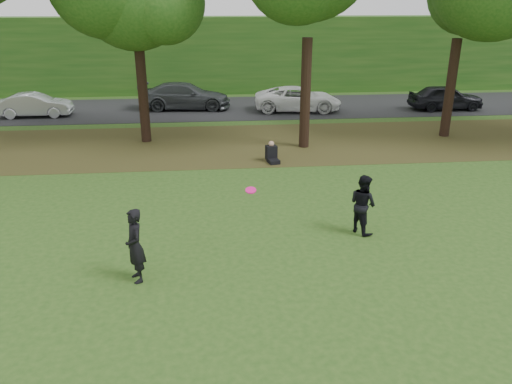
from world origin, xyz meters
The scene contains 9 objects.
ground centered at (0.00, 0.00, 0.00)m, with size 120.00×120.00×0.00m, color #284C17.
leaf_litter centered at (0.00, 13.00, 0.01)m, with size 60.00×7.00×0.01m, color #4E351B.
street centered at (0.00, 21.00, 0.01)m, with size 70.00×7.00×0.02m, color black.
far_hedge centered at (0.00, 27.00, 2.50)m, with size 70.00×3.00×5.00m, color #1F5017.
player_left centered at (-1.91, 1.63, 0.88)m, with size 0.64×0.42×1.76m, color black.
player_right centered at (3.98, 3.63, 0.84)m, with size 0.81×0.63×1.67m, color black.
parked_cars centered at (-1.34, 20.14, 0.74)m, with size 36.71×3.82×1.52m.
frisbee centered at (0.82, 2.77, 1.69)m, with size 0.31×0.30×0.12m.
seated_person centered at (2.32, 10.27, 0.31)m, with size 0.54×0.79×0.83m.
Camera 1 is at (-0.16, -8.64, 6.07)m, focal length 35.00 mm.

